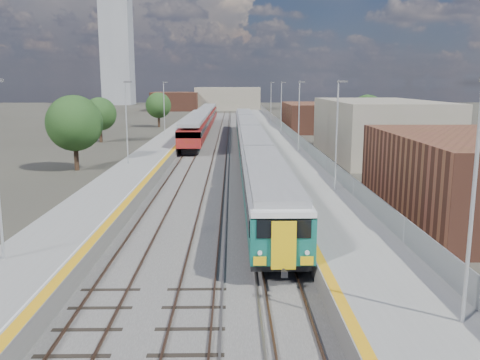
{
  "coord_description": "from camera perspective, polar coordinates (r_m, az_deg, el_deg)",
  "views": [
    {
      "loc": [
        -0.54,
        -12.55,
        8.31
      ],
      "look_at": [
        -0.06,
        19.4,
        2.2
      ],
      "focal_mm": 38.0,
      "sensor_mm": 36.0,
      "label": 1
    }
  ],
  "objects": [
    {
      "name": "ground",
      "position": [
        63.11,
        -0.37,
        3.26
      ],
      "size": [
        320.0,
        320.0,
        0.0
      ],
      "primitive_type": "plane",
      "color": "#47443A",
      "rests_on": "ground"
    },
    {
      "name": "tree_a",
      "position": [
        51.14,
        -18.11,
        6.07
      ],
      "size": [
        5.33,
        5.33,
        7.22
      ],
      "color": "#382619",
      "rests_on": "ground"
    },
    {
      "name": "ballast_bed",
      "position": [
        65.6,
        -2.35,
        3.57
      ],
      "size": [
        10.5,
        155.0,
        0.06
      ],
      "primitive_type": "cube",
      "color": "#565451",
      "rests_on": "ground"
    },
    {
      "name": "tree_d",
      "position": [
        78.85,
        14.1,
        7.5
      ],
      "size": [
        4.9,
        4.9,
        6.64
      ],
      "color": "#382619",
      "rests_on": "ground"
    },
    {
      "name": "green_train",
      "position": [
        57.9,
        1.16,
        4.69
      ],
      "size": [
        2.74,
        76.25,
        3.01
      ],
      "color": "black",
      "rests_on": "ground"
    },
    {
      "name": "platform_left",
      "position": [
        66.06,
        -8.28,
        3.94
      ],
      "size": [
        4.3,
        155.0,
        8.52
      ],
      "color": "slate",
      "rests_on": "ground"
    },
    {
      "name": "platform_right",
      "position": [
        65.77,
        4.23,
        4.01
      ],
      "size": [
        4.7,
        155.0,
        8.52
      ],
      "color": "slate",
      "rests_on": "ground"
    },
    {
      "name": "tracks",
      "position": [
        67.24,
        -1.81,
        3.81
      ],
      "size": [
        8.96,
        160.0,
        0.17
      ],
      "color": "#4C3323",
      "rests_on": "ground"
    },
    {
      "name": "tree_c",
      "position": [
        99.0,
        -9.15,
        8.27
      ],
      "size": [
        4.85,
        4.85,
        6.57
      ],
      "color": "#382619",
      "rests_on": "ground"
    },
    {
      "name": "red_train",
      "position": [
        86.37,
        -4.18,
        6.71
      ],
      "size": [
        2.89,
        58.59,
        3.65
      ],
      "color": "black",
      "rests_on": "ground"
    },
    {
      "name": "tree_b",
      "position": [
        75.06,
        -15.48,
        7.15
      ],
      "size": [
        4.69,
        4.69,
        6.36
      ],
      "color": "#382619",
      "rests_on": "ground"
    },
    {
      "name": "buildings",
      "position": [
        152.19,
        -7.65,
        11.64
      ],
      "size": [
        72.0,
        185.5,
        40.0
      ],
      "color": "brown",
      "rests_on": "ground"
    }
  ]
}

